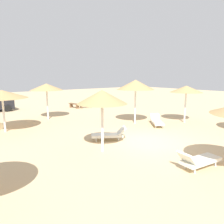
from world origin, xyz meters
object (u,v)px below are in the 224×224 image
Objects in this scene: parasol_4 at (2,94)px; bench_1 at (86,105)px; bench_0 at (74,105)px; lounger_2 at (110,134)px; lounger_1 at (198,160)px; lounger_3 at (157,121)px; parasol_3 at (136,85)px; parasol_2 at (102,97)px; parasol_5 at (46,87)px; parasol_6 at (186,89)px.

parasol_4 is 10.65m from bench_1.
bench_0 is at bearing 149.27° from bench_1.
lounger_2 is at bearing -108.42° from bench_0.
lounger_3 is (4.05, 5.40, -0.01)m from lounger_1.
parasol_3 reaches higher than bench_0.
parasol_3 is at bearing -96.63° from bench_1.
parasol_2 is 8.57m from parasol_5.
lounger_3 is at bearing 16.47° from parasol_2.
lounger_1 is at bearing -63.19° from parasol_2.
parasol_4 reaches higher than lounger_1.
lounger_1 reaches higher than bench_1.
parasol_3 is at bearing -22.54° from parasol_4.
lounger_3 is at bearing -52.41° from parasol_5.
parasol_4 is 10.12m from bench_0.
parasol_3 is 7.95m from lounger_1.
parasol_6 is 1.46× the size of lounger_3.
parasol_2 reaches higher than parasol_4.
parasol_5 is 6.74m from bench_1.
parasol_3 reaches higher than parasol_6.
bench_0 is (3.19, 16.11, 0.02)m from lounger_1.
lounger_1 is 16.42m from bench_0.
parasol_6 reaches higher than lounger_2.
parasol_4 is 11.35m from lounger_1.
lounger_1 is 1.00× the size of lounger_2.
parasol_4 is 1.54× the size of lounger_2.
bench_1 is (-2.17, 10.69, -2.14)m from parasol_6.
lounger_1 is 1.25× the size of bench_0.
lounger_1 reaches higher than lounger_3.
lounger_3 reaches higher than bench_0.
parasol_4 is 1.04× the size of parasol_5.
bench_1 is at bearing 88.69° from lounger_3.
lounger_1 is at bearing -115.66° from parasol_3.
parasol_2 is 6.01m from parasol_3.
parasol_2 is 2.79m from lounger_2.
parasol_3 is 5.00m from lounger_2.
parasol_5 reaches higher than bench_0.
bench_0 is (-3.25, 11.33, -2.14)m from parasol_6.
parasol_4 is 1.93× the size of bench_0.
parasol_2 is at bearing -138.36° from lounger_2.
parasol_4 is at bearing 151.70° from lounger_3.
parasol_2 reaches higher than bench_1.
parasol_5 is at bearing -149.16° from bench_1.
lounger_1 is at bearing -101.22° from bench_0.
parasol_4 is 1.09× the size of parasol_6.
parasol_2 reaches higher than lounger_2.
bench_1 is at bearing 74.55° from lounger_1.
parasol_3 reaches higher than lounger_3.
parasol_3 reaches higher than lounger_2.
parasol_2 reaches higher than bench_0.
parasol_6 reaches higher than parasol_4.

